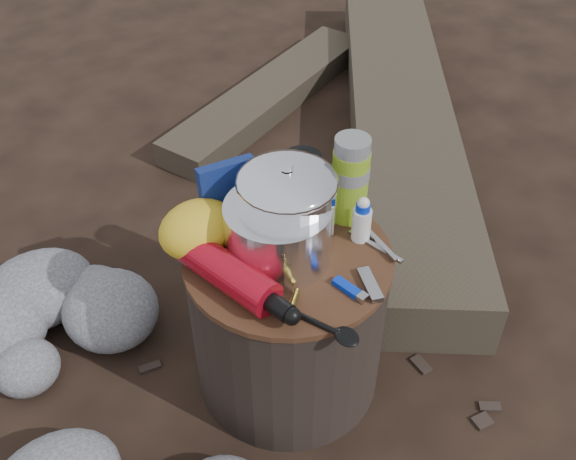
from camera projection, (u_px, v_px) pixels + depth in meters
ground at (288, 372)px, 1.67m from camera, size 60.00×60.00×0.00m
stump at (288, 319)px, 1.53m from camera, size 0.44×0.44×0.41m
rock_ring at (103, 388)px, 1.53m from camera, size 0.41×0.89×0.18m
log_main at (399, 117)px, 2.41m from camera, size 1.53×1.78×0.17m
log_small at (270, 95)px, 2.60m from camera, size 1.12×0.56×0.09m
foil_windscreen at (278, 232)px, 1.35m from camera, size 0.22×0.22×0.13m
camping_pot at (287, 208)px, 1.36m from camera, size 0.20×0.20×0.20m
fuel_bottle at (226, 272)px, 1.31m from camera, size 0.14×0.32×0.08m
thermos at (350, 179)px, 1.43m from camera, size 0.08×0.08×0.20m
travel_mug at (302, 179)px, 1.50m from camera, size 0.08×0.08×0.12m
stuff_sack at (198, 229)px, 1.37m from camera, size 0.17×0.14×0.12m
food_pouch at (229, 196)px, 1.42m from camera, size 0.13×0.05×0.16m
lighter at (347, 287)px, 1.32m from camera, size 0.03×0.08×0.01m
multitool at (370, 285)px, 1.33m from camera, size 0.06×0.09×0.01m
pot_grabber at (375, 245)px, 1.41m from camera, size 0.04×0.14×0.01m
spork at (311, 320)px, 1.26m from camera, size 0.09×0.17×0.01m
squeeze_bottle at (362, 221)px, 1.41m from camera, size 0.04×0.04×0.10m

